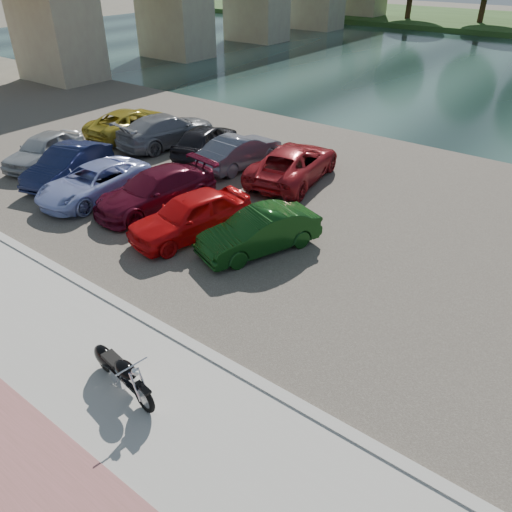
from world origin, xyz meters
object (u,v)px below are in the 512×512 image
Objects in this scene: car_2 at (94,182)px; car_0 at (44,149)px; car_1 at (68,165)px; motorcycle at (118,369)px.

car_0 is at bearing 167.20° from car_2.
car_1 reaches higher than car_0.
motorcycle is 12.74m from car_1.
car_1 is at bearing 157.84° from motorcycle.
car_1 reaches higher than car_2.
motorcycle is at bearing -42.88° from car_0.
motorcycle is 0.56× the size of car_0.
car_2 is at bearing 153.59° from motorcycle.
car_0 reaches higher than motorcycle.
car_2 reaches higher than motorcycle.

